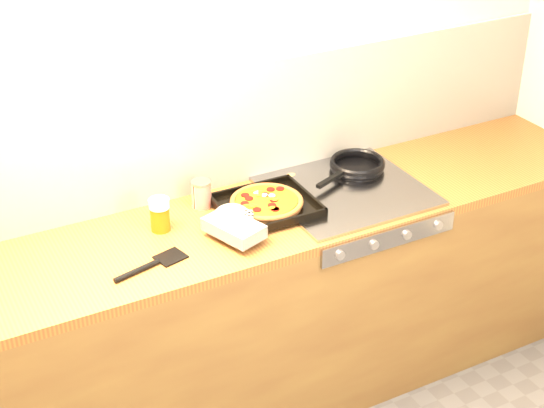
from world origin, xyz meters
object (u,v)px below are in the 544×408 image
juice_glass (160,214)px  tomato_can (201,194)px  pizza_on_tray (257,209)px  frying_pan (356,165)px

juice_glass → tomato_can: bearing=22.6°
pizza_on_tray → frying_pan: 0.56m
frying_pan → pizza_on_tray: bearing=-165.8°
juice_glass → pizza_on_tray: bearing=-14.9°
pizza_on_tray → frying_pan: size_ratio=1.18×
pizza_on_tray → tomato_can: size_ratio=4.27×
frying_pan → tomato_can: size_ratio=3.62×
pizza_on_tray → juice_glass: size_ratio=3.74×
frying_pan → tomato_can: bearing=176.4°
pizza_on_tray → tomato_can: (-0.15, 0.18, 0.02)m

